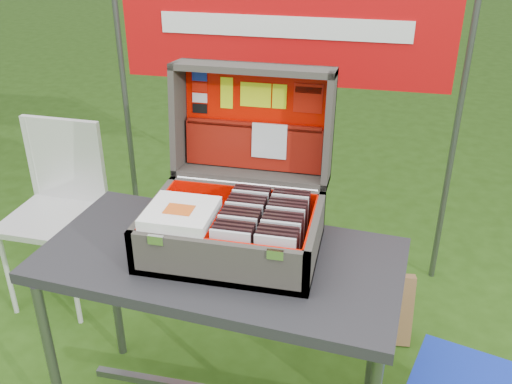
% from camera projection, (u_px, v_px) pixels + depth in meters
% --- Properties ---
extents(table, '(1.27, 0.71, 0.76)m').
position_uv_depth(table, '(223.00, 342.00, 2.10)').
color(table, '#262628').
rests_on(table, ground).
extents(table_top, '(1.27, 0.71, 0.04)m').
position_uv_depth(table_top, '(220.00, 260.00, 1.94)').
color(table_top, '#262628').
rests_on(table_top, ground).
extents(table_leg_fl, '(0.04, 0.04, 0.72)m').
position_uv_depth(table_leg_fl, '(54.00, 369.00, 2.00)').
color(table_leg_fl, '#59595B').
rests_on(table_leg_fl, ground).
extents(table_leg_bl, '(0.04, 0.04, 0.72)m').
position_uv_depth(table_leg_bl, '(114.00, 287.00, 2.43)').
color(table_leg_bl, '#59595B').
rests_on(table_leg_bl, ground).
extents(table_leg_br, '(0.04, 0.04, 0.72)m').
position_uv_depth(table_leg_br, '(376.00, 324.00, 2.22)').
color(table_leg_br, '#59595B').
rests_on(table_leg_br, ground).
extents(suitcase, '(0.58, 0.57, 0.56)m').
position_uv_depth(suitcase, '(236.00, 170.00, 1.87)').
color(suitcase, '#464239').
rests_on(suitcase, table).
extents(suitcase_base_bottom, '(0.58, 0.41, 0.02)m').
position_uv_depth(suitcase_base_bottom, '(233.00, 248.00, 1.94)').
color(suitcase_base_bottom, '#464239').
rests_on(suitcase_base_bottom, table_top).
extents(suitcase_base_wall_front, '(0.58, 0.02, 0.15)m').
position_uv_depth(suitcase_base_wall_front, '(216.00, 264.00, 1.74)').
color(suitcase_base_wall_front, '#464239').
rests_on(suitcase_base_wall_front, table_top).
extents(suitcase_base_wall_back, '(0.58, 0.02, 0.15)m').
position_uv_depth(suitcase_base_wall_back, '(246.00, 204.00, 2.08)').
color(suitcase_base_wall_back, '#464239').
rests_on(suitcase_base_wall_back, table_top).
extents(suitcase_base_wall_left, '(0.02, 0.41, 0.15)m').
position_uv_depth(suitcase_base_wall_left, '(154.00, 222.00, 1.97)').
color(suitcase_base_wall_left, '#464239').
rests_on(suitcase_base_wall_left, table_top).
extents(suitcase_base_wall_right, '(0.02, 0.41, 0.15)m').
position_uv_depth(suitcase_base_wall_right, '(315.00, 241.00, 1.86)').
color(suitcase_base_wall_right, '#464239').
rests_on(suitcase_base_wall_right, table_top).
extents(suitcase_liner_floor, '(0.53, 0.37, 0.01)m').
position_uv_depth(suitcase_liner_floor, '(232.00, 244.00, 1.94)').
color(suitcase_liner_floor, '#F10F01').
rests_on(suitcase_liner_floor, suitcase_base_bottom).
extents(suitcase_latch_left, '(0.05, 0.01, 0.03)m').
position_uv_depth(suitcase_latch_left, '(156.00, 240.00, 1.74)').
color(suitcase_latch_left, silver).
rests_on(suitcase_latch_left, suitcase_base_wall_front).
extents(suitcase_latch_right, '(0.05, 0.01, 0.03)m').
position_uv_depth(suitcase_latch_right, '(275.00, 255.00, 1.67)').
color(suitcase_latch_right, silver).
rests_on(suitcase_latch_right, suitcase_base_wall_front).
extents(suitcase_hinge, '(0.52, 0.02, 0.02)m').
position_uv_depth(suitcase_hinge, '(246.00, 184.00, 2.06)').
color(suitcase_hinge, silver).
rests_on(suitcase_hinge, suitcase_base_wall_back).
extents(suitcase_lid_back, '(0.58, 0.07, 0.41)m').
position_uv_depth(suitcase_lid_back, '(256.00, 119.00, 2.11)').
color(suitcase_lid_back, '#464239').
rests_on(suitcase_lid_back, suitcase_base_wall_back).
extents(suitcase_lid_rim_far, '(0.58, 0.16, 0.04)m').
position_uv_depth(suitcase_lid_rim_far, '(253.00, 69.00, 1.98)').
color(suitcase_lid_rim_far, '#464239').
rests_on(suitcase_lid_rim_far, suitcase_lid_back).
extents(suitcase_lid_rim_near, '(0.58, 0.16, 0.04)m').
position_uv_depth(suitcase_lid_rim_near, '(251.00, 174.00, 2.12)').
color(suitcase_lid_rim_near, '#464239').
rests_on(suitcase_lid_rim_near, suitcase_lid_back).
extents(suitcase_lid_rim_left, '(0.02, 0.20, 0.43)m').
position_uv_depth(suitcase_lid_rim_left, '(179.00, 118.00, 2.11)').
color(suitcase_lid_rim_left, '#464239').
rests_on(suitcase_lid_rim_left, suitcase_lid_back).
extents(suitcase_lid_rim_right, '(0.02, 0.20, 0.43)m').
position_uv_depth(suitcase_lid_rim_right, '(329.00, 129.00, 2.00)').
color(suitcase_lid_rim_right, '#464239').
rests_on(suitcase_lid_rim_right, suitcase_lid_back).
extents(suitcase_lid_liner, '(0.53, 0.05, 0.36)m').
position_uv_depth(suitcase_lid_liner, '(255.00, 120.00, 2.10)').
color(suitcase_lid_liner, '#F10F01').
rests_on(suitcase_lid_liner, suitcase_lid_back).
extents(suitcase_liner_wall_front, '(0.53, 0.01, 0.13)m').
position_uv_depth(suitcase_liner_wall_front, '(217.00, 258.00, 1.75)').
color(suitcase_liner_wall_front, '#F10F01').
rests_on(suitcase_liner_wall_front, suitcase_base_bottom).
extents(suitcase_liner_wall_back, '(0.53, 0.01, 0.13)m').
position_uv_depth(suitcase_liner_wall_back, '(245.00, 204.00, 2.06)').
color(suitcase_liner_wall_back, '#F10F01').
rests_on(suitcase_liner_wall_back, suitcase_base_bottom).
extents(suitcase_liner_wall_left, '(0.01, 0.37, 0.13)m').
position_uv_depth(suitcase_liner_wall_left, '(158.00, 220.00, 1.96)').
color(suitcase_liner_wall_left, '#F10F01').
rests_on(suitcase_liner_wall_left, suitcase_base_bottom).
extents(suitcase_liner_wall_right, '(0.01, 0.37, 0.13)m').
position_uv_depth(suitcase_liner_wall_right, '(310.00, 238.00, 1.86)').
color(suitcase_liner_wall_right, '#F10F01').
rests_on(suitcase_liner_wall_right, suitcase_base_bottom).
extents(suitcase_lid_pocket, '(0.51, 0.05, 0.17)m').
position_uv_depth(suitcase_lid_pocket, '(254.00, 146.00, 2.12)').
color(suitcase_lid_pocket, maroon).
rests_on(suitcase_lid_pocket, suitcase_lid_liner).
extents(suitcase_pocket_edge, '(0.50, 0.02, 0.02)m').
position_uv_depth(suitcase_pocket_edge, '(254.00, 125.00, 2.08)').
color(suitcase_pocket_edge, maroon).
rests_on(suitcase_pocket_edge, suitcase_lid_pocket).
extents(suitcase_pocket_cd, '(0.13, 0.02, 0.13)m').
position_uv_depth(suitcase_pocket_cd, '(269.00, 141.00, 2.08)').
color(suitcase_pocket_cd, silver).
rests_on(suitcase_pocket_cd, suitcase_lid_pocket).
extents(lid_sticker_cc_a, '(0.06, 0.01, 0.04)m').
position_uv_depth(lid_sticker_cc_a, '(199.00, 76.00, 2.08)').
color(lid_sticker_cc_a, '#1933B2').
rests_on(lid_sticker_cc_a, suitcase_lid_liner).
extents(lid_sticker_cc_b, '(0.06, 0.01, 0.04)m').
position_uv_depth(lid_sticker_cc_b, '(200.00, 87.00, 2.10)').
color(lid_sticker_cc_b, red).
rests_on(lid_sticker_cc_b, suitcase_lid_liner).
extents(lid_sticker_cc_c, '(0.06, 0.01, 0.04)m').
position_uv_depth(lid_sticker_cc_c, '(200.00, 98.00, 2.11)').
color(lid_sticker_cc_c, white).
rests_on(lid_sticker_cc_c, suitcase_lid_liner).
extents(lid_sticker_cc_d, '(0.06, 0.01, 0.04)m').
position_uv_depth(lid_sticker_cc_d, '(200.00, 108.00, 2.13)').
color(lid_sticker_cc_d, black).
rests_on(lid_sticker_cc_d, suitcase_lid_liner).
extents(lid_card_neon_tall, '(0.05, 0.02, 0.11)m').
position_uv_depth(lid_card_neon_tall, '(227.00, 93.00, 2.08)').
color(lid_card_neon_tall, '#CBE512').
rests_on(lid_card_neon_tall, suitcase_lid_liner).
extents(lid_card_neon_main, '(0.11, 0.01, 0.09)m').
position_uv_depth(lid_card_neon_main, '(256.00, 95.00, 2.06)').
color(lid_card_neon_main, '#CBE512').
rests_on(lid_card_neon_main, suitcase_lid_liner).
extents(lid_card_neon_small, '(0.05, 0.01, 0.09)m').
position_uv_depth(lid_card_neon_small, '(279.00, 97.00, 2.04)').
color(lid_card_neon_small, '#CBE512').
rests_on(lid_card_neon_small, suitcase_lid_liner).
extents(lid_sticker_band, '(0.10, 0.01, 0.10)m').
position_uv_depth(lid_sticker_band, '(308.00, 99.00, 2.02)').
color(lid_sticker_band, red).
rests_on(lid_sticker_band, suitcase_lid_liner).
extents(lid_sticker_band_bar, '(0.09, 0.01, 0.02)m').
position_uv_depth(lid_sticker_band_bar, '(309.00, 90.00, 2.01)').
color(lid_sticker_band_bar, black).
rests_on(lid_sticker_band_bar, suitcase_lid_liner).
extents(cd_left_0, '(0.13, 0.01, 0.15)m').
position_uv_depth(cd_left_0, '(230.00, 252.00, 1.76)').
color(cd_left_0, silver).
rests_on(cd_left_0, suitcase_liner_floor).
extents(cd_left_1, '(0.13, 0.01, 0.15)m').
position_uv_depth(cd_left_1, '(232.00, 248.00, 1.78)').
color(cd_left_1, black).
rests_on(cd_left_1, suitcase_liner_floor).
extents(cd_left_2, '(0.13, 0.01, 0.15)m').
position_uv_depth(cd_left_2, '(234.00, 244.00, 1.80)').
color(cd_left_2, black).
rests_on(cd_left_2, suitcase_liner_floor).
extents(cd_left_3, '(0.13, 0.01, 0.15)m').
position_uv_depth(cd_left_3, '(236.00, 241.00, 1.82)').
color(cd_left_3, black).
rests_on(cd_left_3, suitcase_liner_floor).
extents(cd_left_4, '(0.13, 0.01, 0.15)m').
position_uv_depth(cd_left_4, '(238.00, 237.00, 1.84)').
color(cd_left_4, silver).
rests_on(cd_left_4, suitcase_liner_floor).
extents(cd_left_5, '(0.13, 0.01, 0.15)m').
position_uv_depth(cd_left_5, '(239.00, 233.00, 1.86)').
color(cd_left_5, black).
rests_on(cd_left_5, suitcase_liner_floor).
extents(cd_left_6, '(0.13, 0.01, 0.15)m').
position_uv_depth(cd_left_6, '(241.00, 230.00, 1.88)').
color(cd_left_6, black).
rests_on(cd_left_6, suitcase_liner_floor).
extents(cd_left_7, '(0.13, 0.01, 0.15)m').
position_uv_depth(cd_left_7, '(243.00, 226.00, 1.90)').
color(cd_left_7, black).
rests_on(cd_left_7, suitcase_liner_floor).
extents(cd_left_8, '(0.13, 0.01, 0.15)m').
position_uv_depth(cd_left_8, '(244.00, 223.00, 1.91)').
color(cd_left_8, silver).
rests_on(cd_left_8, suitcase_liner_floor).
extents(cd_left_9, '(0.13, 0.01, 0.15)m').
position_uv_depth(cd_left_9, '(246.00, 220.00, 1.93)').
color(cd_left_9, black).
rests_on(cd_left_9, suitcase_liner_floor).
extents(cd_left_10, '(0.13, 0.01, 0.15)m').
position_uv_depth(cd_left_10, '(247.00, 216.00, 1.95)').
color(cd_left_10, black).
rests_on(cd_left_10, suitcase_liner_floor).
extents(cd_left_11, '(0.13, 0.01, 0.15)m').
position_uv_depth(cd_left_11, '(249.00, 213.00, 1.97)').
color(cd_left_11, black).
rests_on(cd_left_11, suitcase_liner_floor).
extents(cd_left_12, '(0.13, 0.01, 0.15)m').
position_uv_depth(cd_left_12, '(250.00, 210.00, 1.99)').
color(cd_left_12, silver).
rests_on(cd_left_12, suitcase_liner_floor).
extents(cd_left_13, '(0.13, 0.01, 0.15)m').
position_uv_depth(cd_left_13, '(252.00, 207.00, 2.01)').
color(cd_left_13, black).
rests_on(cd_left_13, suitcase_liner_floor).
extents(cd_left_14, '(0.13, 0.01, 0.15)m').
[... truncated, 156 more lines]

